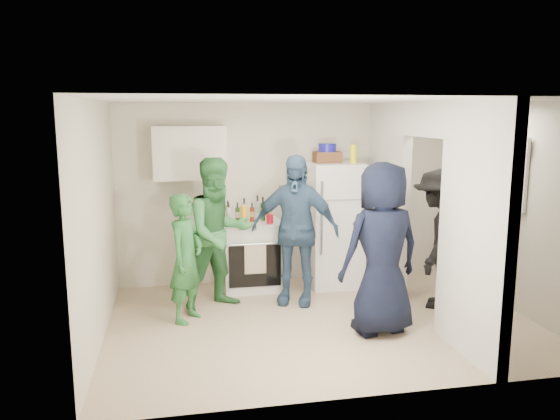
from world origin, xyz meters
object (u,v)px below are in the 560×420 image
Objects in this scene: person_green_left at (186,258)px; person_green_center at (219,234)px; fridge at (334,225)px; wicker_basket at (327,157)px; person_denim at (295,230)px; yellow_cup_stack_top at (353,154)px; person_navy at (382,249)px; blue_bowl at (327,148)px; stove at (251,255)px; person_nook at (438,239)px.

person_green_center is at bearing -16.15° from person_green_left.
wicker_basket is at bearing 153.43° from fridge.
person_denim reaches higher than person_green_left.
wicker_basket is 0.36m from yellow_cup_stack_top.
wicker_basket reaches higher than person_green_left.
person_navy reaches higher than fridge.
yellow_cup_stack_top is (0.22, -0.10, 0.98)m from fridge.
person_green_center is (-1.54, -0.65, -0.98)m from blue_bowl.
blue_bowl is 2.49m from person_green_left.
fridge is 2.27m from person_green_left.
blue_bowl reaches higher than stove.
person_green_left is at bearing -131.12° from stove.
yellow_cup_stack_top is (0.32, -0.15, 0.05)m from wicker_basket.
yellow_cup_stack_top reaches higher than person_green_left.
fridge is 1.00× the size of person_nook.
person_navy is 1.10× the size of person_nook.
person_green_center is 0.94m from person_denim.
stove is 0.51× the size of person_green_center.
stove is 1.38m from person_green_left.
stove is at bearing 174.58° from yellow_cup_stack_top.
yellow_cup_stack_top is (1.37, -0.13, 1.36)m from stove.
yellow_cup_stack_top is at bearing -24.44° from fridge.
blue_bowl is at bearing 153.43° from fridge.
wicker_basket is 1.40× the size of yellow_cup_stack_top.
yellow_cup_stack_top is 0.14× the size of person_green_center.
yellow_cup_stack_top is at bearing 53.01° from person_denim.
person_green_left is at bearing -151.81° from blue_bowl.
blue_bowl is (1.05, 0.02, 1.44)m from stove.
stove is 0.63× the size of person_green_left.
person_nook is at bearing -47.16° from fridge.
fridge is at bearing -1.49° from stove.
stove is 0.50× the size of person_navy.
wicker_basket is at bearing 71.81° from person_denim.
person_green_left is 0.80× the size of person_green_center.
person_denim is (0.46, -0.65, 0.47)m from stove.
person_denim is (0.94, -0.02, 0.01)m from person_green_center.
wicker_basket is at bearing -95.93° from person_navy.
person_nook is at bearing -51.45° from yellow_cup_stack_top.
stove is at bearing -66.19° from person_navy.
yellow_cup_stack_top is 2.12m from person_green_center.
person_navy reaches higher than person_green_center.
person_green_center is at bearing -44.01° from person_navy.
stove is 2.44m from person_nook.
fridge is at bearing -33.83° from person_green_left.
yellow_cup_stack_top is 0.15× the size of person_nook.
wicker_basket is 1.46× the size of blue_bowl.
person_denim is 1.00× the size of person_navy.
yellow_cup_stack_top reaches higher than person_green_center.
person_denim is at bearing -131.50° from wicker_basket.
yellow_cup_stack_top is at bearing -38.22° from person_green_left.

